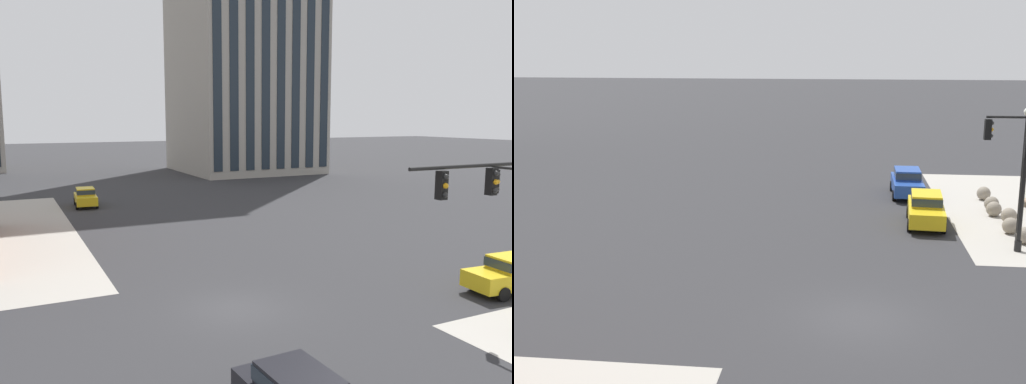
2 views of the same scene
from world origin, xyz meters
TOP-DOWN VIEW (x-y plane):
  - ground_plane at (0.00, 0.00)m, footprint 320.00×320.00m
  - traffic_signal_main at (7.14, -7.04)m, footprint 5.90×2.09m
  - car_parked_curb at (-1.82, 29.19)m, footprint 2.12×4.51m

SIDE VIEW (x-z plane):
  - ground_plane at x=0.00m, z-range 0.00..0.00m
  - car_parked_curb at x=-1.82m, z-range 0.08..1.76m
  - traffic_signal_main at x=7.14m, z-range 1.10..7.96m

